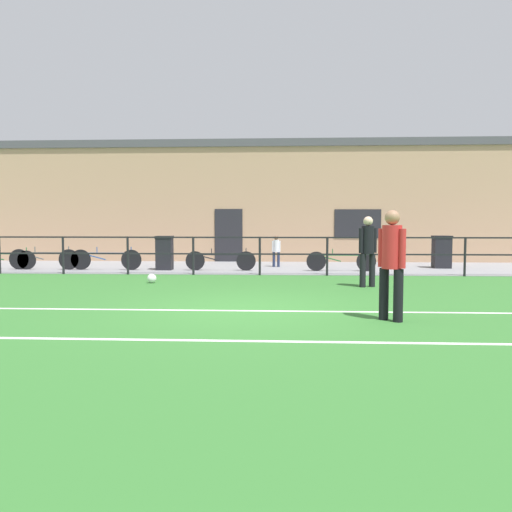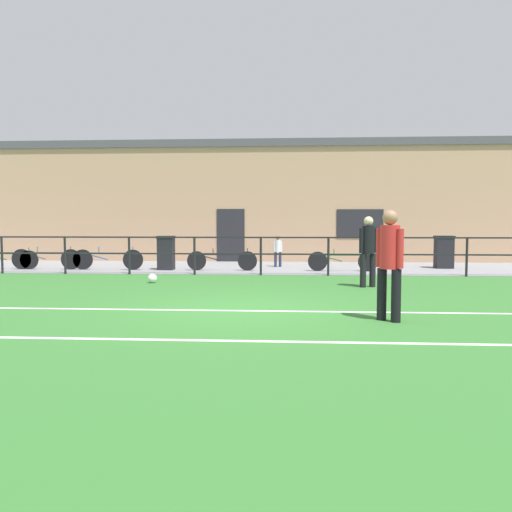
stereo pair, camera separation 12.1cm
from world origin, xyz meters
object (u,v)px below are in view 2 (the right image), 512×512
at_px(spectator_child, 278,249).
at_px(player_goalkeeper, 368,247).
at_px(bicycle_parked_2, 342,261).
at_px(trash_bin_0, 444,252).
at_px(bicycle_parked_0, 108,259).
at_px(bicycle_parked_3, 7,259).
at_px(trash_bin_1, 166,253).
at_px(player_striker, 389,258).
at_px(bicycle_parked_4, 222,260).
at_px(soccer_ball_match, 152,278).
at_px(bicycle_parked_1, 46,259).

bearing_deg(spectator_child, player_goalkeeper, 113.75).
xyz_separation_m(bicycle_parked_2, trash_bin_0, (3.54, 1.30, 0.23)).
height_order(player_goalkeeper, bicycle_parked_0, player_goalkeeper).
relative_size(bicycle_parked_3, trash_bin_1, 1.93).
xyz_separation_m(player_striker, trash_bin_0, (3.65, 9.47, -0.43)).
distance_m(bicycle_parked_0, bicycle_parked_4, 3.77).
relative_size(player_goalkeeper, bicycle_parked_2, 0.78).
relative_size(player_striker, spectator_child, 1.63).
bearing_deg(player_striker, soccer_ball_match, 0.31).
xyz_separation_m(bicycle_parked_3, trash_bin_1, (5.34, 0.14, 0.23)).
distance_m(bicycle_parked_2, bicycle_parked_3, 11.08).
bearing_deg(spectator_child, player_striker, 101.86).
bearing_deg(bicycle_parked_4, spectator_child, 39.24).
bearing_deg(trash_bin_0, player_goalkeeper, -122.91).
bearing_deg(bicycle_parked_2, bicycle_parked_0, 180.00).
bearing_deg(bicycle_parked_4, bicycle_parked_3, 180.00).
relative_size(spectator_child, bicycle_parked_1, 0.46).
xyz_separation_m(bicycle_parked_3, trash_bin_0, (14.62, 1.30, 0.23)).
relative_size(soccer_ball_match, bicycle_parked_2, 0.11).
height_order(player_striker, spectator_child, player_striker).
xyz_separation_m(spectator_child, bicycle_parked_3, (-8.98, -1.46, -0.29)).
xyz_separation_m(soccer_ball_match, trash_bin_0, (8.80, 4.62, 0.46)).
distance_m(bicycle_parked_2, trash_bin_1, 5.74).
distance_m(bicycle_parked_3, trash_bin_0, 14.68).
height_order(spectator_child, bicycle_parked_1, spectator_child).
relative_size(spectator_child, bicycle_parked_2, 0.49).
distance_m(player_goalkeeper, player_striker, 4.34).
bearing_deg(player_striker, bicycle_parked_4, -21.71).
bearing_deg(player_goalkeeper, bicycle_parked_4, -62.49).
distance_m(player_goalkeeper, bicycle_parked_0, 8.77).
distance_m(bicycle_parked_1, trash_bin_0, 13.34).
bearing_deg(bicycle_parked_1, bicycle_parked_4, -0.00).
relative_size(spectator_child, trash_bin_1, 0.98).
relative_size(bicycle_parked_0, bicycle_parked_4, 1.03).
distance_m(player_goalkeeper, bicycle_parked_1, 10.68).
bearing_deg(player_striker, spectator_child, -34.81).
distance_m(player_goalkeeper, soccer_ball_match, 5.57).
bearing_deg(bicycle_parked_3, bicycle_parked_1, 0.00).
bearing_deg(trash_bin_0, bicycle_parked_4, -170.09).
xyz_separation_m(player_striker, bicycle_parked_4, (-3.77, 8.17, -0.66)).
relative_size(bicycle_parked_0, bicycle_parked_1, 1.00).
height_order(player_goalkeeper, bicycle_parked_3, player_goalkeeper).
distance_m(player_goalkeeper, bicycle_parked_2, 3.90).
bearing_deg(bicycle_parked_3, bicycle_parked_0, 0.00).
bearing_deg(bicycle_parked_0, bicycle_parked_1, 180.00).
relative_size(player_goalkeeper, bicycle_parked_4, 0.76).
relative_size(spectator_child, bicycle_parked_3, 0.51).
relative_size(player_striker, bicycle_parked_2, 0.80).
distance_m(trash_bin_0, trash_bin_1, 9.35).
xyz_separation_m(bicycle_parked_4, trash_bin_0, (7.42, 1.30, 0.23)).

